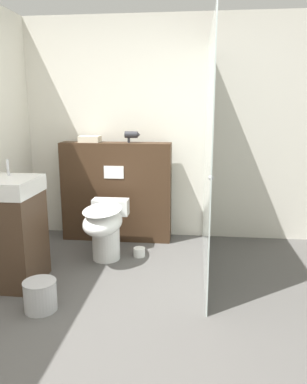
% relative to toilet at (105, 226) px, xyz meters
% --- Properties ---
extents(ground_plane, '(12.00, 12.00, 0.00)m').
position_rel_toilet_xyz_m(ground_plane, '(0.22, -1.41, -0.36)').
color(ground_plane, '#565451').
extents(wall_back, '(8.00, 0.06, 2.50)m').
position_rel_toilet_xyz_m(wall_back, '(0.22, 0.88, 0.89)').
color(wall_back, silver).
rests_on(wall_back, ground_plane).
extents(partition_panel, '(1.24, 0.24, 1.12)m').
position_rel_toilet_xyz_m(partition_panel, '(-0.01, 0.64, 0.20)').
color(partition_panel, '#3D2819').
rests_on(partition_panel, ground_plane).
extents(shower_glass, '(0.04, 1.79, 2.16)m').
position_rel_toilet_xyz_m(shower_glass, '(0.99, -0.05, 0.72)').
color(shower_glass, silver).
rests_on(shower_glass, ground_plane).
extents(toilet, '(0.38, 0.72, 0.57)m').
position_rel_toilet_xyz_m(toilet, '(0.00, 0.00, 0.00)').
color(toilet, white).
rests_on(toilet, ground_plane).
extents(sink_vanity, '(0.58, 0.52, 1.07)m').
position_rel_toilet_xyz_m(sink_vanity, '(-0.73, -0.57, 0.10)').
color(sink_vanity, '#473323').
rests_on(sink_vanity, ground_plane).
extents(hair_drier, '(0.17, 0.07, 0.13)m').
position_rel_toilet_xyz_m(hair_drier, '(0.18, 0.64, 0.85)').
color(hair_drier, '#2D2D33').
rests_on(hair_drier, partition_panel).
extents(folded_towel, '(0.23, 0.18, 0.07)m').
position_rel_toilet_xyz_m(folded_towel, '(-0.31, 0.66, 0.79)').
color(folded_towel, beige).
rests_on(folded_towel, partition_panel).
extents(spare_toilet_roll, '(0.12, 0.12, 0.09)m').
position_rel_toilet_xyz_m(spare_toilet_roll, '(0.32, 0.14, -0.32)').
color(spare_toilet_roll, white).
rests_on(spare_toilet_roll, ground_plane).
extents(waste_bin, '(0.25, 0.25, 0.23)m').
position_rel_toilet_xyz_m(waste_bin, '(-0.26, -0.99, -0.25)').
color(waste_bin, silver).
rests_on(waste_bin, ground_plane).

